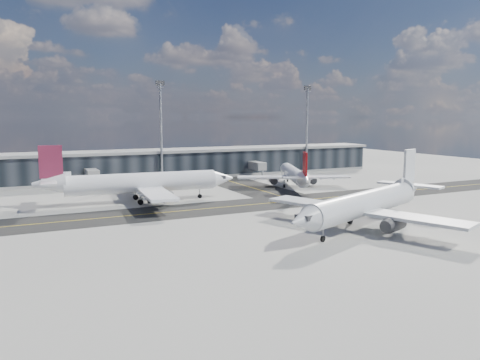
{
  "coord_description": "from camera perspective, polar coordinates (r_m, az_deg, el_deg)",
  "views": [
    {
      "loc": [
        -37.93,
        -83.78,
        18.58
      ],
      "look_at": [
        5.72,
        7.32,
        5.0
      ],
      "focal_mm": 35.0,
      "sensor_mm": 36.0,
      "label": 1
    }
  ],
  "objects": [
    {
      "name": "airliner_redtail",
      "position": [
        125.0,
        6.62,
        0.67
      ],
      "size": [
        29.49,
        34.1,
        10.53
      ],
      "rotation": [
        0.0,
        0.0,
        -0.39
      ],
      "color": "white",
      "rests_on": "ground"
    },
    {
      "name": "taxiway_lanes",
      "position": [
        105.02,
        -1.7,
        -2.53
      ],
      "size": [
        180.0,
        63.0,
        0.03
      ],
      "color": "black",
      "rests_on": "ground"
    },
    {
      "name": "terminal_concourse",
      "position": [
        144.55,
        -10.25,
        1.78
      ],
      "size": [
        152.0,
        19.8,
        8.8
      ],
      "color": "black",
      "rests_on": "ground"
    },
    {
      "name": "service_van",
      "position": [
        124.94,
        -5.77,
        -0.62
      ],
      "size": [
        3.54,
        5.32,
        1.36
      ],
      "primitive_type": "imported",
      "rotation": [
        0.0,
        0.0,
        0.29
      ],
      "color": "white",
      "rests_on": "ground"
    },
    {
      "name": "airliner_near",
      "position": [
        82.14,
        15.11,
        -2.76
      ],
      "size": [
        40.33,
        34.9,
        12.41
      ],
      "rotation": [
        0.0,
        0.0,
        1.95
      ],
      "color": "silver",
      "rests_on": "ground"
    },
    {
      "name": "baggage_tug",
      "position": [
        104.59,
        -9.04,
        -2.2
      ],
      "size": [
        2.98,
        2.44,
        1.69
      ],
      "rotation": [
        0.0,
        0.0,
        -1.06
      ],
      "color": "#F1A00C",
      "rests_on": "ground"
    },
    {
      "name": "floodlight_masts",
      "position": [
        137.17,
        -9.6,
        6.31
      ],
      "size": [
        102.5,
        0.7,
        28.9
      ],
      "color": "gray",
      "rests_on": "ground"
    },
    {
      "name": "ground",
      "position": [
        93.83,
        -1.22,
        -3.77
      ],
      "size": [
        300.0,
        300.0,
        0.0
      ],
      "primitive_type": "plane",
      "color": "gray",
      "rests_on": "ground"
    },
    {
      "name": "airliner_af",
      "position": [
        104.86,
        -12.16,
        -0.36
      ],
      "size": [
        43.71,
        37.28,
        12.94
      ],
      "rotation": [
        0.0,
        0.0,
        -1.64
      ],
      "color": "white",
      "rests_on": "ground"
    }
  ]
}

